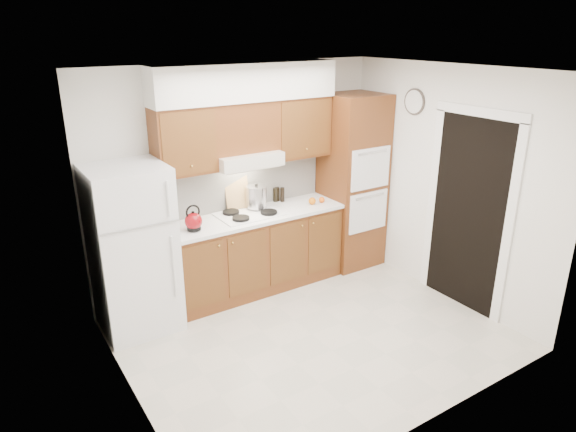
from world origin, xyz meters
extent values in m
plane|color=#B9B3A2|center=(0.00, 0.00, 0.00)|extent=(3.60, 3.60, 0.00)
plane|color=white|center=(0.00, 0.00, 2.60)|extent=(3.60, 3.60, 0.00)
cube|color=white|center=(0.00, 1.50, 1.30)|extent=(3.60, 0.02, 2.60)
cube|color=white|center=(-1.80, 0.00, 1.30)|extent=(0.02, 3.00, 2.60)
cube|color=white|center=(1.80, 0.00, 1.30)|extent=(0.02, 3.00, 2.60)
cube|color=white|center=(-1.41, 1.14, 0.86)|extent=(0.75, 0.72, 1.72)
cube|color=brown|center=(0.02, 1.20, 0.45)|extent=(2.11, 0.60, 0.90)
cube|color=white|center=(0.03, 1.19, 0.92)|extent=(2.13, 0.62, 0.04)
cube|color=white|center=(0.02, 1.49, 1.22)|extent=(2.11, 0.03, 0.56)
cube|color=brown|center=(1.44, 1.18, 1.10)|extent=(0.70, 0.65, 2.20)
cube|color=brown|center=(-0.71, 1.33, 1.85)|extent=(0.63, 0.33, 0.70)
cube|color=brown|center=(0.72, 1.33, 1.85)|extent=(0.73, 0.33, 0.70)
cube|color=silver|center=(-0.02, 1.27, 1.57)|extent=(0.75, 0.45, 0.15)
cube|color=brown|center=(-0.02, 1.33, 1.92)|extent=(0.75, 0.33, 0.55)
cube|color=silver|center=(0.03, 1.32, 2.40)|extent=(2.13, 0.36, 0.40)
cube|color=white|center=(-0.02, 1.21, 0.95)|extent=(0.74, 0.50, 0.01)
cube|color=black|center=(1.79, -0.35, 1.05)|extent=(0.02, 0.90, 2.10)
cylinder|color=#3F3833|center=(1.79, 0.55, 2.15)|extent=(0.02, 0.30, 0.30)
sphere|color=maroon|center=(-0.76, 1.10, 1.04)|extent=(0.21, 0.21, 0.19)
cube|color=tan|center=(-0.06, 1.45, 1.14)|extent=(0.29, 0.12, 0.38)
cylinder|color=silver|center=(0.13, 1.32, 1.09)|extent=(0.31, 0.31, 0.25)
cylinder|color=black|center=(0.53, 1.39, 1.03)|extent=(0.06, 0.06, 0.18)
cylinder|color=black|center=(0.49, 1.45, 1.03)|extent=(0.07, 0.07, 0.17)
cylinder|color=black|center=(0.46, 1.45, 1.03)|extent=(0.07, 0.07, 0.17)
sphere|color=orange|center=(0.77, 1.11, 0.98)|extent=(0.11, 0.11, 0.09)
sphere|color=orange|center=(0.91, 1.10, 0.98)|extent=(0.08, 0.08, 0.07)
camera|label=1|loc=(-2.66, -3.64, 2.95)|focal=32.00mm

